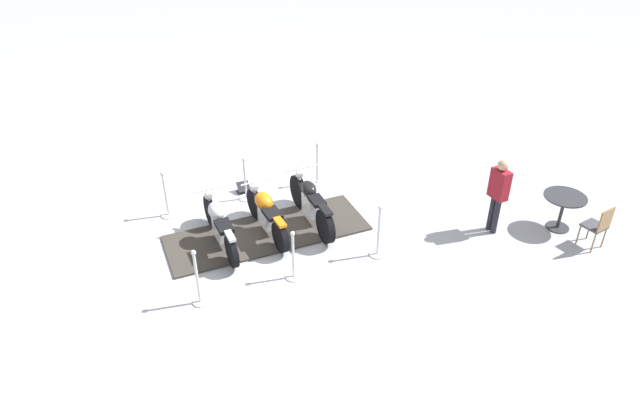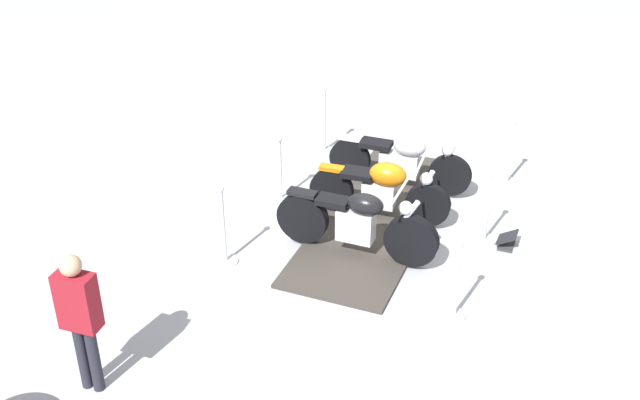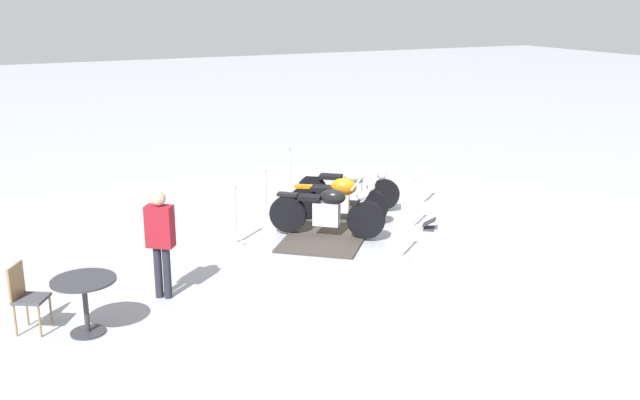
{
  "view_description": "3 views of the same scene",
  "coord_description": "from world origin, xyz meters",
  "px_view_note": "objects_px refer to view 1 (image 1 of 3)",
  "views": [
    {
      "loc": [
        5.32,
        -8.12,
        6.82
      ],
      "look_at": [
        1.2,
        0.05,
        1.14
      ],
      "focal_mm": 31.65,
      "sensor_mm": 36.0,
      "label": 1
    },
    {
      "loc": [
        3.8,
        8.8,
        5.85
      ],
      "look_at": [
        1.24,
        1.08,
        1.13
      ],
      "focal_mm": 43.67,
      "sensor_mm": 36.0,
      "label": 2
    },
    {
      "loc": [
        6.56,
        12.52,
        4.44
      ],
      "look_at": [
        0.68,
        0.57,
        0.69
      ],
      "focal_mm": 41.05,
      "sensor_mm": 36.0,
      "label": 3
    }
  ],
  "objects_px": {
    "motorcycle_copper": "(266,212)",
    "stanchion_left_mid": "(293,263)",
    "stanchion_left_rear": "(198,284)",
    "stanchion_left_front": "(378,239)",
    "cafe_table": "(564,204)",
    "cafe_chair_near_table": "(599,225)",
    "stanchion_right_rear": "(167,202)",
    "motorcycle_black": "(311,203)",
    "stanchion_right_mid": "(246,186)",
    "info_placard": "(244,189)",
    "motorcycle_chrome": "(219,223)",
    "bystander_person": "(498,190)",
    "stanchion_right_front": "(317,169)"
  },
  "relations": [
    {
      "from": "stanchion_right_rear",
      "to": "bystander_person",
      "type": "height_order",
      "value": "bystander_person"
    },
    {
      "from": "cafe_chair_near_table",
      "to": "cafe_table",
      "type": "bearing_deg",
      "value": -0.0
    },
    {
      "from": "stanchion_right_mid",
      "to": "cafe_table",
      "type": "height_order",
      "value": "stanchion_right_mid"
    },
    {
      "from": "stanchion_right_front",
      "to": "stanchion_right_rear",
      "type": "bearing_deg",
      "value": -130.1
    },
    {
      "from": "motorcycle_copper",
      "to": "cafe_table",
      "type": "bearing_deg",
      "value": -115.06
    },
    {
      "from": "stanchion_right_front",
      "to": "info_placard",
      "type": "height_order",
      "value": "stanchion_right_front"
    },
    {
      "from": "motorcycle_copper",
      "to": "cafe_chair_near_table",
      "type": "height_order",
      "value": "motorcycle_copper"
    },
    {
      "from": "stanchion_left_mid",
      "to": "stanchion_left_front",
      "type": "xyz_separation_m",
      "value": [
        1.14,
        1.36,
        0.03
      ]
    },
    {
      "from": "motorcycle_copper",
      "to": "stanchion_right_front",
      "type": "xyz_separation_m",
      "value": [
        -0.0,
        2.32,
        -0.12
      ]
    },
    {
      "from": "stanchion_left_rear",
      "to": "stanchion_right_mid",
      "type": "bearing_deg",
      "value": 109.82
    },
    {
      "from": "stanchion_left_front",
      "to": "motorcycle_copper",
      "type": "bearing_deg",
      "value": -171.47
    },
    {
      "from": "stanchion_right_front",
      "to": "stanchion_left_rear",
      "type": "xyz_separation_m",
      "value": [
        0.06,
        -4.68,
        0.03
      ]
    },
    {
      "from": "stanchion_left_mid",
      "to": "stanchion_left_rear",
      "type": "relative_size",
      "value": 0.91
    },
    {
      "from": "cafe_chair_near_table",
      "to": "motorcycle_copper",
      "type": "bearing_deg",
      "value": 53.11
    },
    {
      "from": "motorcycle_copper",
      "to": "stanchion_right_mid",
      "type": "height_order",
      "value": "stanchion_right_mid"
    },
    {
      "from": "stanchion_left_front",
      "to": "stanchion_left_rear",
      "type": "bearing_deg",
      "value": -130.1
    },
    {
      "from": "cafe_table",
      "to": "stanchion_left_rear",
      "type": "bearing_deg",
      "value": -135.25
    },
    {
      "from": "stanchion_right_mid",
      "to": "stanchion_left_rear",
      "type": "bearing_deg",
      "value": -70.18
    },
    {
      "from": "motorcycle_copper",
      "to": "stanchion_left_mid",
      "type": "bearing_deg",
      "value": 176.34
    },
    {
      "from": "motorcycle_black",
      "to": "cafe_chair_near_table",
      "type": "distance_m",
      "value": 5.76
    },
    {
      "from": "motorcycle_chrome",
      "to": "info_placard",
      "type": "distance_m",
      "value": 2.12
    },
    {
      "from": "motorcycle_black",
      "to": "stanchion_left_front",
      "type": "height_order",
      "value": "stanchion_left_front"
    },
    {
      "from": "motorcycle_copper",
      "to": "stanchion_left_rear",
      "type": "bearing_deg",
      "value": 127.7
    },
    {
      "from": "cafe_table",
      "to": "cafe_chair_near_table",
      "type": "distance_m",
      "value": 0.83
    },
    {
      "from": "stanchion_left_front",
      "to": "cafe_chair_near_table",
      "type": "distance_m",
      "value": 4.37
    },
    {
      "from": "stanchion_left_rear",
      "to": "stanchion_left_front",
      "type": "relative_size",
      "value": 1.0
    },
    {
      "from": "motorcycle_copper",
      "to": "bystander_person",
      "type": "bearing_deg",
      "value": -115.79
    },
    {
      "from": "stanchion_right_mid",
      "to": "bystander_person",
      "type": "height_order",
      "value": "bystander_person"
    },
    {
      "from": "motorcycle_black",
      "to": "stanchion_left_mid",
      "type": "xyz_separation_m",
      "value": [
        0.55,
        -1.75,
        -0.18
      ]
    },
    {
      "from": "stanchion_right_front",
      "to": "cafe_table",
      "type": "relative_size",
      "value": 1.26
    },
    {
      "from": "stanchion_right_mid",
      "to": "stanchion_right_front",
      "type": "bearing_deg",
      "value": 49.9
    },
    {
      "from": "bystander_person",
      "to": "motorcycle_black",
      "type": "bearing_deg",
      "value": -30.67
    },
    {
      "from": "motorcycle_black",
      "to": "stanchion_left_mid",
      "type": "bearing_deg",
      "value": 147.67
    },
    {
      "from": "stanchion_right_mid",
      "to": "bystander_person",
      "type": "bearing_deg",
      "value": 13.1
    },
    {
      "from": "motorcycle_chrome",
      "to": "cafe_table",
      "type": "xyz_separation_m",
      "value": [
        6.05,
        3.7,
        0.09
      ]
    },
    {
      "from": "cafe_table",
      "to": "cafe_chair_near_table",
      "type": "bearing_deg",
      "value": -30.68
    },
    {
      "from": "info_placard",
      "to": "cafe_table",
      "type": "height_order",
      "value": "cafe_table"
    },
    {
      "from": "stanchion_right_rear",
      "to": "cafe_chair_near_table",
      "type": "distance_m",
      "value": 8.9
    },
    {
      "from": "cafe_chair_near_table",
      "to": "bystander_person",
      "type": "bearing_deg",
      "value": 40.12
    },
    {
      "from": "stanchion_left_mid",
      "to": "stanchion_left_front",
      "type": "height_order",
      "value": "stanchion_left_front"
    },
    {
      "from": "stanchion_left_front",
      "to": "stanchion_right_front",
      "type": "bearing_deg",
      "value": 139.9
    },
    {
      "from": "cafe_chair_near_table",
      "to": "info_placard",
      "type": "bearing_deg",
      "value": 40.81
    },
    {
      "from": "stanchion_left_mid",
      "to": "info_placard",
      "type": "relative_size",
      "value": 2.72
    },
    {
      "from": "stanchion_left_rear",
      "to": "info_placard",
      "type": "bearing_deg",
      "value": 111.81
    },
    {
      "from": "stanchion_left_mid",
      "to": "stanchion_left_rear",
      "type": "height_order",
      "value": "stanchion_left_rear"
    },
    {
      "from": "stanchion_right_mid",
      "to": "stanchion_left_front",
      "type": "relative_size",
      "value": 0.93
    },
    {
      "from": "motorcycle_chrome",
      "to": "stanchion_right_front",
      "type": "xyz_separation_m",
      "value": [
        0.64,
        3.07,
        -0.12
      ]
    },
    {
      "from": "stanchion_left_rear",
      "to": "motorcycle_copper",
      "type": "bearing_deg",
      "value": 91.34
    },
    {
      "from": "motorcycle_copper",
      "to": "motorcycle_chrome",
      "type": "relative_size",
      "value": 0.96
    },
    {
      "from": "stanchion_left_mid",
      "to": "motorcycle_black",
      "type": "bearing_deg",
      "value": 107.51
    }
  ]
}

